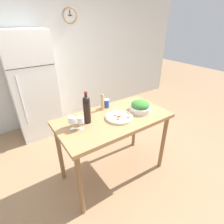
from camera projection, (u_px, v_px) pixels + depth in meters
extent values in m
plane|color=#9E7A56|center=(113.00, 171.00, 2.59)|extent=(14.00, 14.00, 0.00)
cube|color=silver|center=(55.00, 58.00, 3.46)|extent=(6.40, 0.06, 2.60)
torus|color=#997047|center=(70.00, 15.00, 3.27)|extent=(0.29, 0.03, 0.29)
cylinder|color=silver|center=(70.00, 15.00, 3.27)|extent=(0.25, 0.01, 0.25)
cube|color=black|center=(70.00, 15.00, 3.27)|extent=(0.08, 0.01, 0.01)
cube|color=black|center=(70.00, 13.00, 3.25)|extent=(0.01, 0.01, 0.11)
cube|color=white|center=(33.00, 87.00, 3.09)|extent=(0.73, 0.62, 1.86)
cube|color=black|center=(32.00, 67.00, 2.67)|extent=(0.71, 0.01, 0.01)
cylinder|color=#B2B2B7|center=(22.00, 101.00, 2.77)|extent=(0.02, 0.02, 0.84)
cube|color=#A87A4C|center=(114.00, 119.00, 2.16)|extent=(1.40, 0.73, 0.05)
cylinder|color=olive|center=(80.00, 186.00, 1.84)|extent=(0.06, 0.06, 0.87)
cylinder|color=olive|center=(163.00, 143.00, 2.48)|extent=(0.06, 0.06, 0.87)
cylinder|color=olive|center=(60.00, 154.00, 2.29)|extent=(0.06, 0.06, 0.87)
cylinder|color=olive|center=(134.00, 124.00, 2.92)|extent=(0.06, 0.06, 0.87)
cylinder|color=black|center=(87.00, 112.00, 1.99)|extent=(0.08, 0.08, 0.27)
sphere|color=black|center=(86.00, 100.00, 1.92)|extent=(0.08, 0.08, 0.08)
cylinder|color=black|center=(86.00, 97.00, 1.90)|extent=(0.03, 0.03, 0.08)
cylinder|color=maroon|center=(86.00, 93.00, 1.88)|extent=(0.03, 0.03, 0.02)
cylinder|color=silver|center=(82.00, 129.00, 1.93)|extent=(0.06, 0.06, 0.00)
cylinder|color=silver|center=(81.00, 126.00, 1.91)|extent=(0.01, 0.01, 0.07)
cylinder|color=white|center=(81.00, 120.00, 1.88)|extent=(0.07, 0.07, 0.07)
cylinder|color=maroon|center=(81.00, 122.00, 1.89)|extent=(0.06, 0.06, 0.02)
cylinder|color=silver|center=(73.00, 128.00, 1.94)|extent=(0.06, 0.06, 0.00)
cylinder|color=silver|center=(72.00, 125.00, 1.92)|extent=(0.01, 0.01, 0.07)
cylinder|color=white|center=(72.00, 120.00, 1.88)|extent=(0.07, 0.07, 0.07)
cylinder|color=maroon|center=(72.00, 122.00, 1.90)|extent=(0.06, 0.06, 0.01)
cylinder|color=tan|center=(102.00, 103.00, 2.29)|extent=(0.05, 0.05, 0.19)
sphere|color=tan|center=(102.00, 95.00, 2.24)|extent=(0.04, 0.04, 0.04)
cylinder|color=white|center=(140.00, 109.00, 2.29)|extent=(0.28, 0.28, 0.07)
ellipsoid|color=#38752D|center=(140.00, 105.00, 2.26)|extent=(0.24, 0.24, 0.10)
cylinder|color=beige|center=(119.00, 118.00, 2.13)|extent=(0.34, 0.34, 0.02)
torus|color=beige|center=(119.00, 117.00, 2.13)|extent=(0.34, 0.34, 0.02)
cylinder|color=red|center=(118.00, 117.00, 2.13)|extent=(0.03, 0.03, 0.01)
cylinder|color=red|center=(118.00, 119.00, 2.08)|extent=(0.03, 0.03, 0.01)
cylinder|color=red|center=(128.00, 117.00, 2.12)|extent=(0.04, 0.04, 0.01)
cylinder|color=red|center=(115.00, 115.00, 2.16)|extent=(0.03, 0.03, 0.01)
cylinder|color=red|center=(120.00, 117.00, 2.13)|extent=(0.04, 0.04, 0.01)
cylinder|color=#284CA3|center=(107.00, 104.00, 2.37)|extent=(0.07, 0.07, 0.11)
cylinder|color=white|center=(107.00, 100.00, 2.34)|extent=(0.07, 0.07, 0.01)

